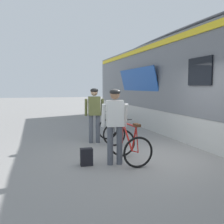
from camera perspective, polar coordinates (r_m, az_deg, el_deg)
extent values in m
plane|color=gray|center=(6.95, 8.98, -9.66)|extent=(80.00, 80.00, 0.00)
cube|color=#2356B2|center=(12.03, 5.74, 5.42)|extent=(0.43, 3.93, 1.66)
cube|color=yellow|center=(8.50, 17.00, 16.17)|extent=(0.04, 20.87, 0.20)
cube|color=black|center=(8.00, 18.46, 8.37)|extent=(0.04, 1.10, 0.80)
cylinder|color=#4C515B|center=(6.14, -0.40, -7.30)|extent=(0.14, 0.14, 0.90)
cylinder|color=#4C515B|center=(6.18, 1.64, -7.22)|extent=(0.14, 0.14, 0.90)
cube|color=white|center=(6.04, 0.63, -0.30)|extent=(0.41, 0.29, 0.60)
cylinder|color=white|center=(6.04, -1.86, -0.77)|extent=(0.12, 0.27, 0.56)
cylinder|color=white|center=(6.13, 2.96, -0.69)|extent=(0.12, 0.27, 0.56)
sphere|color=#9E7051|center=(6.01, 0.64, 3.78)|extent=(0.22, 0.22, 0.22)
ellipsoid|color=black|center=(6.01, 0.64, 4.36)|extent=(0.29, 0.31, 0.14)
cylinder|color=#4C515B|center=(8.50, -4.57, -3.72)|extent=(0.14, 0.14, 0.90)
cylinder|color=#4C515B|center=(8.52, -3.09, -3.69)|extent=(0.14, 0.14, 0.90)
cube|color=olive|center=(8.43, -3.86, 1.33)|extent=(0.41, 0.29, 0.60)
cylinder|color=olive|center=(8.45, -5.64, 0.99)|extent=(0.13, 0.27, 0.56)
cylinder|color=olive|center=(8.49, -2.13, 1.04)|extent=(0.13, 0.27, 0.56)
sphere|color=tan|center=(8.41, -3.88, 4.26)|extent=(0.22, 0.22, 0.22)
ellipsoid|color=black|center=(8.40, -3.88, 4.67)|extent=(0.29, 0.31, 0.14)
torus|color=black|center=(6.87, 2.25, -6.73)|extent=(0.71, 0.07, 0.71)
torus|color=black|center=(5.95, 5.69, -8.68)|extent=(0.71, 0.07, 0.71)
cylinder|color=red|center=(6.50, 3.35, -5.22)|extent=(0.06, 0.64, 0.63)
cylinder|color=red|center=(6.34, 3.75, -2.72)|extent=(0.06, 0.85, 0.04)
cylinder|color=red|center=(6.11, 4.81, -5.91)|extent=(0.05, 0.28, 0.62)
cylinder|color=red|center=(6.12, 5.00, -8.54)|extent=(0.04, 0.36, 0.08)
cylinder|color=red|center=(5.94, 5.48, -5.98)|extent=(0.03, 0.14, 0.56)
cylinder|color=red|center=(6.80, 2.33, -4.51)|extent=(0.03, 0.08, 0.55)
cylinder|color=black|center=(6.72, 2.41, -1.73)|extent=(0.48, 0.03, 0.02)
cube|color=#4C2D19|center=(5.91, 5.39, -2.84)|extent=(0.11, 0.24, 0.06)
torus|color=black|center=(9.05, -0.91, -3.76)|extent=(0.71, 0.11, 0.71)
torus|color=black|center=(8.06, 0.49, -4.90)|extent=(0.71, 0.11, 0.71)
cylinder|color=black|center=(8.66, -0.46, -2.51)|extent=(0.10, 0.65, 0.63)
cylinder|color=black|center=(8.51, -0.30, -0.61)|extent=(0.11, 0.85, 0.04)
cylinder|color=black|center=(8.25, 0.13, -2.91)|extent=(0.06, 0.28, 0.62)
cylinder|color=black|center=(8.24, 0.22, -4.87)|extent=(0.06, 0.36, 0.08)
cylinder|color=black|center=(8.07, 0.40, -2.91)|extent=(0.04, 0.14, 0.56)
cylinder|color=black|center=(8.98, -0.88, -2.05)|extent=(0.04, 0.08, 0.55)
cylinder|color=black|center=(8.92, -0.85, 0.06)|extent=(0.48, 0.06, 0.02)
cube|color=#4C2D19|center=(8.06, 0.35, -0.59)|extent=(0.12, 0.25, 0.06)
cube|color=black|center=(6.17, -5.55, -9.66)|extent=(0.29, 0.19, 0.40)
cylinder|color=#338CCC|center=(8.81, -0.48, -5.70)|extent=(0.07, 0.07, 0.20)
cylinder|color=silver|center=(6.34, -5.95, -10.04)|extent=(0.08, 0.08, 0.23)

